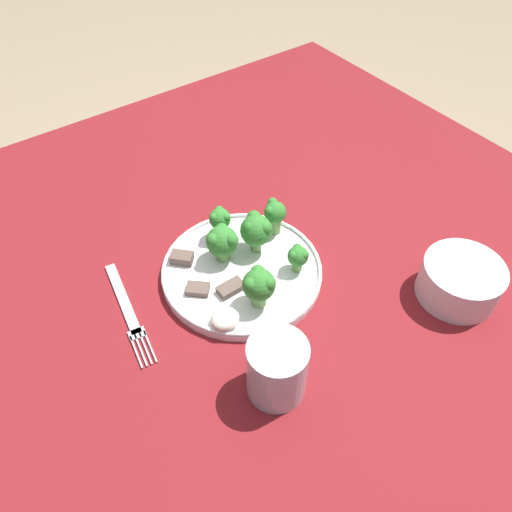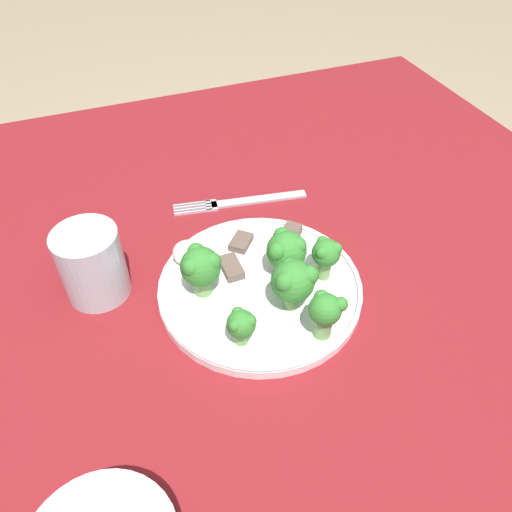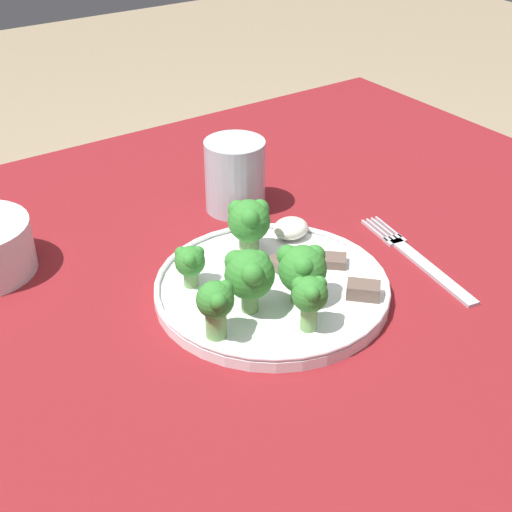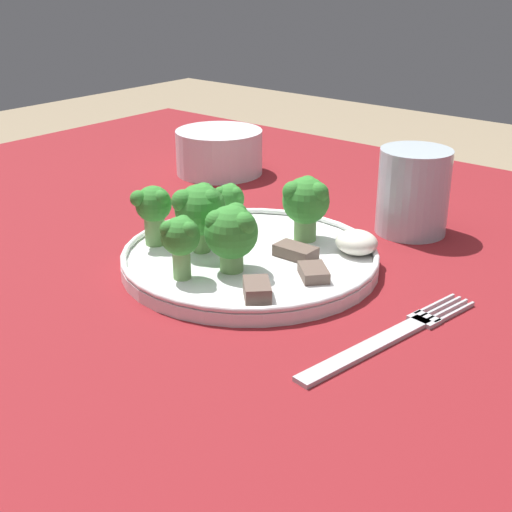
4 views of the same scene
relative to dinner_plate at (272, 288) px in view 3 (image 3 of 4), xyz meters
The scene contains 14 objects.
table 0.11m from the dinner_plate, 130.73° to the right, with size 1.18×1.05×0.71m.
dinner_plate is the anchor object (origin of this frame).
fork 0.18m from the dinner_plate, 12.56° to the right, with size 0.05×0.20×0.00m.
drinking_glass 0.20m from the dinner_plate, 68.11° to the left, with size 0.08×0.08×0.09m.
broccoli_floret_near_rim_left 0.11m from the dinner_plate, 155.20° to the right, with size 0.04×0.04×0.06m.
broccoli_floret_center_left 0.08m from the dinner_plate, 76.25° to the left, with size 0.05×0.05×0.07m.
broccoli_floret_back_left 0.07m from the dinner_plate, 152.86° to the right, with size 0.05×0.05×0.07m.
broccoli_floret_front_left 0.09m from the dinner_plate, 144.93° to the left, with size 0.03×0.03×0.05m.
broccoli_floret_center_back 0.06m from the dinner_plate, 74.51° to the right, with size 0.05×0.05×0.06m.
broccoli_floret_mid_cluster 0.09m from the dinner_plate, 99.55° to the right, with size 0.04×0.03×0.06m.
meat_slice_front_slice 0.08m from the dinner_plate, ahead, with size 0.04×0.04×0.01m.
meat_slice_middle_slice 0.10m from the dinner_plate, 46.33° to the right, with size 0.04×0.04×0.02m.
meat_slice_rear_slice 0.05m from the dinner_plate, 33.54° to the left, with size 0.04×0.02×0.01m.
sauce_dollop 0.10m from the dinner_plate, 42.23° to the left, with size 0.04×0.04×0.02m.
Camera 3 is at (-0.33, -0.46, 1.15)m, focal length 50.00 mm.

